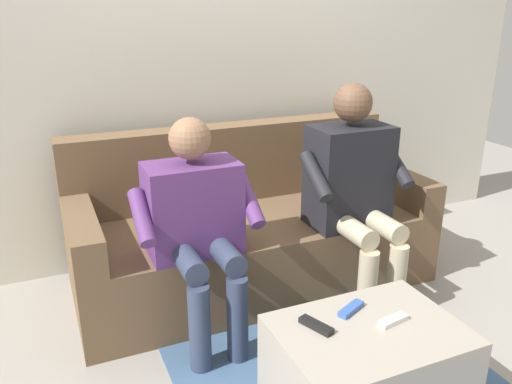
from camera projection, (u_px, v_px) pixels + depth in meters
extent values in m
plane|color=gray|center=(308.00, 346.00, 2.52)|extent=(8.00, 8.00, 0.00)
cube|color=beige|center=(216.00, 46.00, 3.16)|extent=(4.64, 0.06, 2.66)
cube|color=brown|center=(259.00, 256.00, 2.97)|extent=(1.73, 0.68, 0.42)
cube|color=brown|center=(232.00, 194.00, 3.25)|extent=(2.02, 0.17, 0.89)
cube|color=brown|center=(394.00, 216.00, 3.29)|extent=(0.15, 0.68, 0.60)
cube|color=brown|center=(87.00, 273.00, 2.58)|extent=(0.15, 0.68, 0.60)
cube|color=#A89E8E|center=(366.00, 370.00, 2.05)|extent=(0.72, 0.52, 0.39)
cube|color=black|center=(348.00, 176.00, 2.79)|extent=(0.42, 0.27, 0.55)
sphere|color=brown|center=(353.00, 103.00, 2.66)|extent=(0.20, 0.20, 0.20)
cylinder|color=#C6B793|center=(379.00, 223.00, 2.75)|extent=(0.11, 0.36, 0.11)
cylinder|color=#C6B793|center=(350.00, 228.00, 2.68)|extent=(0.11, 0.36, 0.11)
cylinder|color=#C6B793|center=(396.00, 282.00, 2.68)|extent=(0.10, 0.10, 0.42)
cylinder|color=#C6B793|center=(367.00, 289.00, 2.61)|extent=(0.10, 0.10, 0.42)
cylinder|color=black|center=(396.00, 165.00, 2.80)|extent=(0.08, 0.27, 0.22)
cylinder|color=black|center=(316.00, 176.00, 2.61)|extent=(0.08, 0.27, 0.22)
cube|color=#5B3370|center=(193.00, 208.00, 2.48)|extent=(0.44, 0.26, 0.45)
sphere|color=#936B4C|center=(190.00, 139.00, 2.36)|extent=(0.20, 0.20, 0.20)
cylinder|color=#333D56|center=(224.00, 252.00, 2.42)|extent=(0.11, 0.34, 0.11)
cylinder|color=#333D56|center=(186.00, 259.00, 2.35)|extent=(0.11, 0.34, 0.11)
cylinder|color=#333D56|center=(238.00, 319.00, 2.36)|extent=(0.10, 0.10, 0.42)
cylinder|color=#333D56|center=(200.00, 329.00, 2.29)|extent=(0.10, 0.10, 0.42)
cylinder|color=#5B3370|center=(249.00, 201.00, 2.49)|extent=(0.08, 0.27, 0.22)
cylinder|color=#5B3370|center=(142.00, 217.00, 2.30)|extent=(0.08, 0.27, 0.22)
cube|color=black|center=(316.00, 325.00, 1.99)|extent=(0.09, 0.15, 0.02)
cube|color=#3860B7|center=(351.00, 309.00, 2.10)|extent=(0.14, 0.10, 0.02)
cube|color=white|center=(393.00, 320.00, 2.03)|extent=(0.14, 0.06, 0.02)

